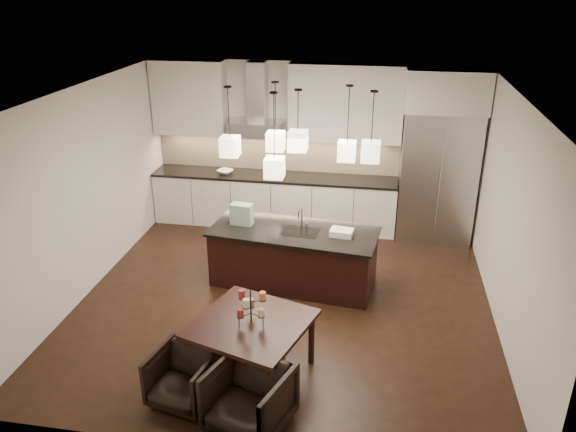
% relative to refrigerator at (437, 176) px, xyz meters
% --- Properties ---
extents(floor, '(5.50, 5.50, 0.02)m').
position_rel_refrigerator_xyz_m(floor, '(-2.10, -2.38, -1.08)').
color(floor, black).
rests_on(floor, ground).
extents(ceiling, '(5.50, 5.50, 0.02)m').
position_rel_refrigerator_xyz_m(ceiling, '(-2.10, -2.38, 1.73)').
color(ceiling, white).
rests_on(ceiling, wall_back).
extents(wall_back, '(5.50, 0.02, 2.80)m').
position_rel_refrigerator_xyz_m(wall_back, '(-2.10, 0.38, 0.32)').
color(wall_back, silver).
rests_on(wall_back, ground).
extents(wall_front, '(5.50, 0.02, 2.80)m').
position_rel_refrigerator_xyz_m(wall_front, '(-2.10, -5.14, 0.32)').
color(wall_front, silver).
rests_on(wall_front, ground).
extents(wall_left, '(0.02, 5.50, 2.80)m').
position_rel_refrigerator_xyz_m(wall_left, '(-4.86, -2.38, 0.32)').
color(wall_left, silver).
rests_on(wall_left, ground).
extents(wall_right, '(0.02, 5.50, 2.80)m').
position_rel_refrigerator_xyz_m(wall_right, '(0.66, -2.38, 0.32)').
color(wall_right, silver).
rests_on(wall_right, ground).
extents(refrigerator, '(1.20, 0.72, 2.15)m').
position_rel_refrigerator_xyz_m(refrigerator, '(0.00, 0.00, 0.00)').
color(refrigerator, '#B7B7BA').
rests_on(refrigerator, floor).
extents(fridge_panel, '(1.26, 0.72, 0.65)m').
position_rel_refrigerator_xyz_m(fridge_panel, '(0.00, 0.00, 1.40)').
color(fridge_panel, silver).
rests_on(fridge_panel, refrigerator).
extents(lower_cabinets, '(4.21, 0.62, 0.88)m').
position_rel_refrigerator_xyz_m(lower_cabinets, '(-2.73, 0.05, -0.64)').
color(lower_cabinets, silver).
rests_on(lower_cabinets, floor).
extents(countertop, '(4.21, 0.66, 0.04)m').
position_rel_refrigerator_xyz_m(countertop, '(-2.73, 0.05, -0.17)').
color(countertop, black).
rests_on(countertop, lower_cabinets).
extents(backsplash, '(4.21, 0.02, 0.63)m').
position_rel_refrigerator_xyz_m(backsplash, '(-2.73, 0.35, 0.16)').
color(backsplash, beige).
rests_on(backsplash, countertop).
extents(upper_cab_left, '(1.25, 0.35, 1.25)m').
position_rel_refrigerator_xyz_m(upper_cab_left, '(-4.20, 0.19, 1.10)').
color(upper_cab_left, silver).
rests_on(upper_cab_left, wall_back).
extents(upper_cab_right, '(1.85, 0.35, 1.25)m').
position_rel_refrigerator_xyz_m(upper_cab_right, '(-1.55, 0.19, 1.10)').
color(upper_cab_right, silver).
rests_on(upper_cab_right, wall_back).
extents(hood_canopy, '(0.90, 0.52, 0.24)m').
position_rel_refrigerator_xyz_m(hood_canopy, '(-3.03, 0.10, 0.65)').
color(hood_canopy, '#B7B7BA').
rests_on(hood_canopy, wall_back).
extents(hood_chimney, '(0.30, 0.28, 0.96)m').
position_rel_refrigerator_xyz_m(hood_chimney, '(-3.03, 0.21, 1.24)').
color(hood_chimney, '#B7B7BA').
rests_on(hood_chimney, hood_canopy).
extents(fruit_bowl, '(0.34, 0.34, 0.06)m').
position_rel_refrigerator_xyz_m(fruit_bowl, '(-3.57, 0.00, -0.12)').
color(fruit_bowl, silver).
rests_on(fruit_bowl, countertop).
extents(island_body, '(2.34, 1.17, 0.79)m').
position_rel_refrigerator_xyz_m(island_body, '(-2.06, -1.93, -0.68)').
color(island_body, black).
rests_on(island_body, floor).
extents(island_top, '(2.42, 1.25, 0.04)m').
position_rel_refrigerator_xyz_m(island_top, '(-2.06, -1.93, -0.27)').
color(island_top, black).
rests_on(island_top, island_body).
extents(faucet, '(0.12, 0.23, 0.34)m').
position_rel_refrigerator_xyz_m(faucet, '(-1.96, -1.85, -0.08)').
color(faucet, silver).
rests_on(faucet, island_top).
extents(tote_bag, '(0.32, 0.20, 0.31)m').
position_rel_refrigerator_xyz_m(tote_bag, '(-2.82, -1.84, -0.09)').
color(tote_bag, '#236435').
rests_on(tote_bag, island_top).
extents(food_container, '(0.33, 0.25, 0.09)m').
position_rel_refrigerator_xyz_m(food_container, '(-1.39, -1.99, -0.20)').
color(food_container, silver).
rests_on(food_container, island_top).
extents(dining_table, '(1.43, 1.43, 0.68)m').
position_rel_refrigerator_xyz_m(dining_table, '(-2.19, -4.00, -0.73)').
color(dining_table, black).
rests_on(dining_table, floor).
extents(candelabra, '(0.41, 0.41, 0.40)m').
position_rel_refrigerator_xyz_m(candelabra, '(-2.19, -4.00, -0.19)').
color(candelabra, black).
rests_on(candelabra, dining_table).
extents(candle_a, '(0.09, 0.09, 0.09)m').
position_rel_refrigerator_xyz_m(candle_a, '(-2.07, -4.04, -0.23)').
color(candle_a, beige).
rests_on(candle_a, candelabra).
extents(candle_b, '(0.09, 0.09, 0.09)m').
position_rel_refrigerator_xyz_m(candle_b, '(-2.22, -3.88, -0.23)').
color(candle_b, '#CB6E2D').
rests_on(candle_b, candelabra).
extents(candle_c, '(0.09, 0.09, 0.09)m').
position_rel_refrigerator_xyz_m(candle_c, '(-2.29, -4.09, -0.23)').
color(candle_c, maroon).
rests_on(candle_c, candelabra).
extents(candle_d, '(0.09, 0.09, 0.09)m').
position_rel_refrigerator_xyz_m(candle_d, '(-2.07, -3.96, -0.08)').
color(candle_d, '#CB6E2D').
rests_on(candle_d, candelabra).
extents(candle_e, '(0.09, 0.09, 0.09)m').
position_rel_refrigerator_xyz_m(candle_e, '(-2.30, -3.95, -0.08)').
color(candle_e, maroon).
rests_on(candle_e, candelabra).
extents(candle_f, '(0.09, 0.09, 0.09)m').
position_rel_refrigerator_xyz_m(candle_f, '(-2.21, -4.12, -0.08)').
color(candle_f, beige).
rests_on(candle_f, candelabra).
extents(armchair_left, '(0.74, 0.76, 0.58)m').
position_rel_refrigerator_xyz_m(armchair_left, '(-2.80, -4.53, -0.78)').
color(armchair_left, black).
rests_on(armchair_left, floor).
extents(armchair_right, '(0.93, 0.94, 0.67)m').
position_rel_refrigerator_xyz_m(armchair_right, '(-2.04, -4.77, -0.74)').
color(armchair_right, black).
rests_on(armchair_right, floor).
extents(pendant_a, '(0.24, 0.24, 0.26)m').
position_rel_refrigerator_xyz_m(pendant_a, '(-2.92, -1.97, 0.93)').
color(pendant_a, '#F1EAC9').
rests_on(pendant_a, ceiling).
extents(pendant_b, '(0.24, 0.24, 0.26)m').
position_rel_refrigerator_xyz_m(pendant_b, '(-2.38, -1.54, 0.91)').
color(pendant_b, '#F1EAC9').
rests_on(pendant_b, ceiling).
extents(pendant_c, '(0.24, 0.24, 0.26)m').
position_rel_refrigerator_xyz_m(pendant_c, '(-2.00, -2.01, 1.06)').
color(pendant_c, '#F1EAC9').
rests_on(pendant_c, ceiling).
extents(pendant_d, '(0.24, 0.24, 0.26)m').
position_rel_refrigerator_xyz_m(pendant_d, '(-1.39, -1.63, 0.84)').
color(pendant_d, '#F1EAC9').
rests_on(pendant_d, ceiling).
extents(pendant_e, '(0.24, 0.24, 0.26)m').
position_rel_refrigerator_xyz_m(pendant_e, '(-1.07, -1.96, 0.95)').
color(pendant_e, '#F1EAC9').
rests_on(pendant_e, ceiling).
extents(pendant_f, '(0.24, 0.24, 0.26)m').
position_rel_refrigerator_xyz_m(pendant_f, '(-2.27, -2.24, 0.76)').
color(pendant_f, '#F1EAC9').
rests_on(pendant_f, ceiling).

